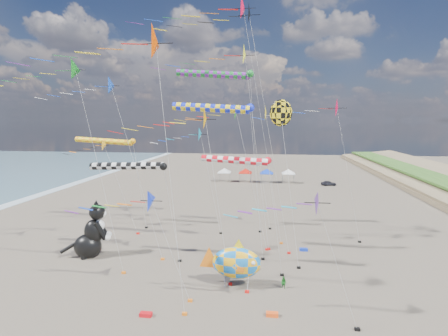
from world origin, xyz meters
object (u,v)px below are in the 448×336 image
Objects in this scene: person_adult at (227,276)px; child_green at (284,283)px; child_blue at (231,269)px; cat_inflatable at (90,229)px; parked_car at (329,183)px; fish_inflatable at (236,263)px.

child_green is at bearing -35.64° from person_adult.
person_adult is at bearing -115.58° from child_blue.
person_adult is at bearing -150.89° from child_green.
parked_car is at bearing 35.03° from cat_inflatable.
fish_inflatable is at bearing -96.79° from child_blue.
person_adult is (-0.79, -0.08, -1.28)m from fish_inflatable.
fish_inflatable is 1.73× the size of parked_car.
parked_car is at bearing 72.36° from fish_inflatable.
child_green is at bearing -47.18° from child_blue.
child_green is at bearing -32.91° from cat_inflatable.
child_green is at bearing 159.38° from parked_car.
cat_inflatable is at bearing 137.56° from parked_car.
child_blue reaches higher than child_green.
child_blue is at bearing 48.92° from person_adult.
cat_inflatable is 3.30× the size of person_adult.
cat_inflatable reaches higher than child_blue.
person_adult reaches higher than parked_car.
child_green is (20.22, -4.69, -2.48)m from cat_inflatable.
parked_car is at bearing 103.18° from child_green.
parked_car is at bearing 48.07° from child_blue.
person_adult is 2.45m from child_blue.
child_blue is 51.01m from parked_car.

